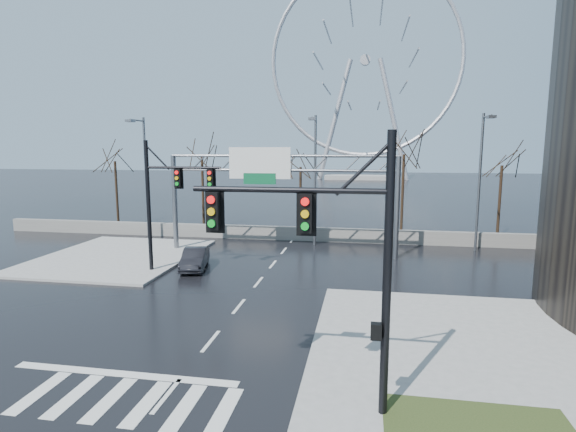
% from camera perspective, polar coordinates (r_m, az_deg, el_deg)
% --- Properties ---
extents(ground, '(260.00, 260.00, 0.00)m').
position_cam_1_polar(ground, '(18.61, -9.79, -15.39)').
color(ground, black).
rests_on(ground, ground).
extents(sidewalk_right_ext, '(12.00, 10.00, 0.15)m').
position_cam_1_polar(sidewalk_right_ext, '(19.89, 21.74, -14.04)').
color(sidewalk_right_ext, gray).
rests_on(sidewalk_right_ext, ground).
extents(sidewalk_far, '(10.00, 12.00, 0.15)m').
position_cam_1_polar(sidewalk_far, '(33.50, -20.76, -4.82)').
color(sidewalk_far, gray).
rests_on(sidewalk_far, ground).
extents(barrier_wall, '(52.00, 0.50, 1.10)m').
position_cam_1_polar(barrier_wall, '(37.11, 0.58, -2.24)').
color(barrier_wall, slate).
rests_on(barrier_wall, ground).
extents(signal_mast_near, '(5.52, 0.41, 8.00)m').
position_cam_1_polar(signal_mast_near, '(12.25, 6.23, -3.96)').
color(signal_mast_near, black).
rests_on(signal_mast_near, ground).
extents(signal_mast_far, '(4.72, 0.41, 8.00)m').
position_cam_1_polar(signal_mast_far, '(27.69, -15.30, 2.71)').
color(signal_mast_far, black).
rests_on(signal_mast_far, ground).
extents(sign_gantry, '(16.36, 0.40, 7.60)m').
position_cam_1_polar(sign_gantry, '(31.64, -1.56, 4.35)').
color(sign_gantry, slate).
rests_on(sign_gantry, ground).
extents(streetlight_left, '(0.50, 2.55, 10.00)m').
position_cam_1_polar(streetlight_left, '(38.56, -17.86, 5.75)').
color(streetlight_left, slate).
rests_on(streetlight_left, ground).
extents(streetlight_mid, '(0.50, 2.55, 10.00)m').
position_cam_1_polar(streetlight_mid, '(34.39, 3.40, 5.85)').
color(streetlight_mid, slate).
rests_on(streetlight_mid, ground).
extents(streetlight_right, '(0.50, 2.55, 10.00)m').
position_cam_1_polar(streetlight_right, '(35.13, 23.33, 5.23)').
color(streetlight_right, slate).
rests_on(streetlight_right, ground).
extents(tree_far_left, '(3.50, 3.50, 7.00)m').
position_cam_1_polar(tree_far_left, '(46.60, -21.08, 5.63)').
color(tree_far_left, black).
rests_on(tree_far_left, ground).
extents(tree_left, '(3.75, 3.75, 7.50)m').
position_cam_1_polar(tree_left, '(42.21, -10.85, 6.34)').
color(tree_left, black).
rests_on(tree_left, ground).
extents(tree_center, '(3.25, 3.25, 6.50)m').
position_cam_1_polar(tree_center, '(40.96, 1.61, 5.30)').
color(tree_center, black).
rests_on(tree_center, ground).
extents(tree_right, '(3.90, 3.90, 7.80)m').
position_cam_1_polar(tree_right, '(39.62, 14.47, 6.44)').
color(tree_right, black).
rests_on(tree_right, ground).
extents(tree_far_right, '(3.40, 3.40, 6.80)m').
position_cam_1_polar(tree_far_right, '(41.55, 25.48, 4.85)').
color(tree_far_right, black).
rests_on(tree_far_right, ground).
extents(ferris_wheel, '(45.00, 6.00, 50.91)m').
position_cam_1_polar(ferris_wheel, '(112.53, 9.75, 18.00)').
color(ferris_wheel, gray).
rests_on(ferris_wheel, ground).
extents(car, '(2.16, 4.12, 1.29)m').
position_cam_1_polar(car, '(28.98, -11.76, -5.32)').
color(car, black).
rests_on(car, ground).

